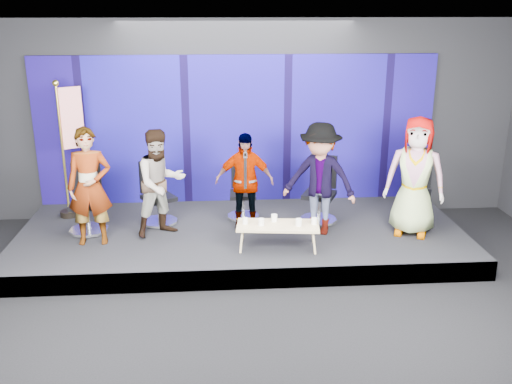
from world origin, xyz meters
TOP-DOWN VIEW (x-y plane):
  - ground at (0.00, 0.00)m, footprint 10.00×10.00m
  - room_walls at (0.00, 0.00)m, footprint 10.02×8.02m
  - riser at (0.00, 2.50)m, footprint 7.00×3.00m
  - backdrop at (0.00, 3.95)m, footprint 7.00×0.08m
  - chair_a at (-2.40, 2.58)m, footprint 0.65×0.65m
  - panelist_a at (-2.23, 2.11)m, footprint 0.67×0.46m
  - chair_b at (-1.34, 2.87)m, footprint 0.79×0.79m
  - panelist_b at (-1.23, 2.38)m, footprint 1.01×0.94m
  - chair_c at (0.05, 3.02)m, footprint 0.57×0.57m
  - panelist_c at (0.05, 2.52)m, footprint 0.93×0.42m
  - chair_d at (1.30, 2.77)m, footprint 0.80×0.80m
  - panelist_d at (1.19, 2.27)m, footprint 1.29×1.05m
  - chair_e at (2.82, 2.60)m, footprint 0.84×0.84m
  - panelist_e at (2.63, 2.13)m, footprint 1.06×0.89m
  - coffee_table at (0.49, 1.71)m, footprint 1.24×0.63m
  - mug_a at (0.02, 1.77)m, footprint 0.08×0.08m
  - mug_b at (0.25, 1.69)m, footprint 0.09×0.09m
  - mug_c at (0.45, 1.84)m, footprint 0.09×0.09m
  - mug_d at (0.79, 1.63)m, footprint 0.09×0.09m
  - mug_e at (1.02, 1.69)m, footprint 0.08×0.08m
  - flag_stand at (-2.77, 3.33)m, footprint 0.50×0.35m

SIDE VIEW (x-z plane):
  - ground at x=0.00m, z-range 0.00..0.00m
  - riser at x=0.00m, z-range 0.00..0.30m
  - chair_c at x=0.05m, z-range 0.14..1.09m
  - coffee_table at x=0.49m, z-range 0.45..0.82m
  - chair_b at x=-1.34m, z-range 0.12..1.15m
  - chair_d at x=1.30m, z-range 0.12..1.19m
  - chair_a at x=-2.40m, z-range 0.11..1.20m
  - chair_e at x=2.82m, z-range 0.11..1.24m
  - mug_a at x=0.02m, z-range 0.67..0.76m
  - mug_e at x=1.02m, z-range 0.67..0.76m
  - mug_b at x=0.25m, z-range 0.67..0.77m
  - mug_c at x=0.45m, z-range 0.67..0.77m
  - mug_d at x=0.79m, z-range 0.67..0.77m
  - panelist_c at x=0.05m, z-range 0.30..1.85m
  - panelist_b at x=-1.23m, z-range 0.30..1.96m
  - panelist_d at x=1.19m, z-range 0.30..2.04m
  - panelist_a at x=-2.23m, z-range 0.30..2.05m
  - panelist_e at x=2.63m, z-range 0.30..2.14m
  - flag_stand at x=-2.77m, z-range 0.37..2.65m
  - backdrop at x=0.00m, z-range 0.30..2.90m
  - room_walls at x=0.00m, z-range 0.67..4.18m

